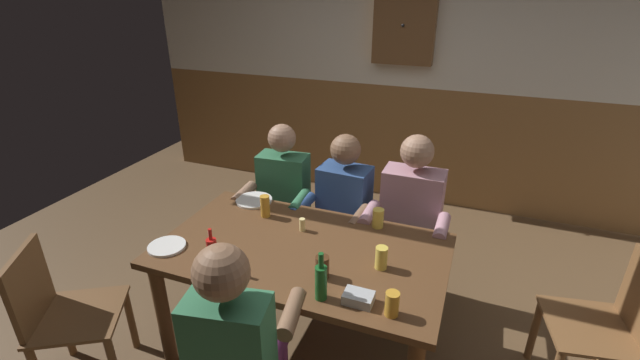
{
  "coord_description": "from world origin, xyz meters",
  "views": [
    {
      "loc": [
        0.84,
        -2.02,
        2.13
      ],
      "look_at": [
        0.0,
        0.15,
        1.06
      ],
      "focal_mm": 24.3,
      "sensor_mm": 36.0,
      "label": 1
    }
  ],
  "objects_px": {
    "condiment_caddy": "(358,298)",
    "bottle_1": "(321,281)",
    "person_3": "(238,344)",
    "person_1": "(340,209)",
    "pint_glass_2": "(322,267)",
    "chair_empty_near_right": "(608,326)",
    "plate_1": "(254,200)",
    "pint_glass_3": "(381,258)",
    "pint_glass_1": "(265,206)",
    "wall_dart_cabinet": "(405,25)",
    "person_0": "(280,198)",
    "pint_glass_4": "(392,304)",
    "table_candle": "(302,225)",
    "chair_empty_far_end": "(62,313)",
    "plate_0": "(167,246)",
    "bottle_0": "(213,253)",
    "person_2": "(409,217)",
    "dining_table": "(303,264)",
    "pint_glass_0": "(378,218)"
  },
  "relations": [
    {
      "from": "person_3",
      "to": "bottle_1",
      "type": "distance_m",
      "value": 0.46
    },
    {
      "from": "dining_table",
      "to": "bottle_0",
      "type": "xyz_separation_m",
      "value": [
        -0.35,
        -0.35,
        0.2
      ]
    },
    {
      "from": "plate_1",
      "to": "pint_glass_3",
      "type": "height_order",
      "value": "pint_glass_3"
    },
    {
      "from": "pint_glass_1",
      "to": "pint_glass_4",
      "type": "xyz_separation_m",
      "value": [
        0.95,
        -0.6,
        -0.01
      ]
    },
    {
      "from": "person_0",
      "to": "person_1",
      "type": "bearing_deg",
      "value": 176.24
    },
    {
      "from": "person_2",
      "to": "pint_glass_2",
      "type": "height_order",
      "value": "person_2"
    },
    {
      "from": "person_1",
      "to": "chair_empty_near_right",
      "type": "bearing_deg",
      "value": 170.44
    },
    {
      "from": "pint_glass_4",
      "to": "person_3",
      "type": "bearing_deg",
      "value": -150.81
    },
    {
      "from": "bottle_1",
      "to": "chair_empty_near_right",
      "type": "bearing_deg",
      "value": 25.51
    },
    {
      "from": "bottle_0",
      "to": "bottle_1",
      "type": "xyz_separation_m",
      "value": [
        0.6,
        -0.01,
        0.0
      ]
    },
    {
      "from": "person_2",
      "to": "pint_glass_1",
      "type": "distance_m",
      "value": 0.97
    },
    {
      "from": "person_0",
      "to": "pint_glass_2",
      "type": "relative_size",
      "value": 10.12
    },
    {
      "from": "pint_glass_4",
      "to": "wall_dart_cabinet",
      "type": "xyz_separation_m",
      "value": [
        -0.53,
        2.62,
        0.95
      ]
    },
    {
      "from": "pint_glass_3",
      "to": "wall_dart_cabinet",
      "type": "xyz_separation_m",
      "value": [
        -0.41,
        2.3,
        0.95
      ]
    },
    {
      "from": "person_2",
      "to": "pint_glass_4",
      "type": "bearing_deg",
      "value": 96.29
    },
    {
      "from": "table_candle",
      "to": "pint_glass_3",
      "type": "height_order",
      "value": "pint_glass_3"
    },
    {
      "from": "bottle_1",
      "to": "wall_dart_cabinet",
      "type": "height_order",
      "value": "wall_dart_cabinet"
    },
    {
      "from": "pint_glass_0",
      "to": "chair_empty_far_end",
      "type": "bearing_deg",
      "value": -144.7
    },
    {
      "from": "pint_glass_3",
      "to": "pint_glass_1",
      "type": "bearing_deg",
      "value": 161.63
    },
    {
      "from": "condiment_caddy",
      "to": "bottle_1",
      "type": "distance_m",
      "value": 0.19
    },
    {
      "from": "plate_1",
      "to": "pint_glass_4",
      "type": "bearing_deg",
      "value": -33.93
    },
    {
      "from": "person_0",
      "to": "bottle_1",
      "type": "relative_size",
      "value": 4.78
    },
    {
      "from": "pint_glass_4",
      "to": "pint_glass_0",
      "type": "bearing_deg",
      "value": 108.77
    },
    {
      "from": "chair_empty_far_end",
      "to": "wall_dart_cabinet",
      "type": "xyz_separation_m",
      "value": [
        1.2,
        2.95,
        1.29
      ]
    },
    {
      "from": "plate_0",
      "to": "pint_glass_3",
      "type": "relative_size",
      "value": 1.68
    },
    {
      "from": "condiment_caddy",
      "to": "pint_glass_1",
      "type": "relative_size",
      "value": 0.98
    },
    {
      "from": "bottle_0",
      "to": "chair_empty_near_right",
      "type": "bearing_deg",
      "value": 17.98
    },
    {
      "from": "person_1",
      "to": "pint_glass_2",
      "type": "xyz_separation_m",
      "value": [
        0.21,
        -0.9,
        0.16
      ]
    },
    {
      "from": "wall_dart_cabinet",
      "to": "bottle_0",
      "type": "bearing_deg",
      "value": -98.79
    },
    {
      "from": "pint_glass_0",
      "to": "chair_empty_near_right",
      "type": "bearing_deg",
      "value": -3.73
    },
    {
      "from": "chair_empty_near_right",
      "to": "plate_1",
      "type": "height_order",
      "value": "chair_empty_near_right"
    },
    {
      "from": "plate_0",
      "to": "bottle_0",
      "type": "height_order",
      "value": "bottle_0"
    },
    {
      "from": "chair_empty_near_right",
      "to": "bottle_1",
      "type": "relative_size",
      "value": 3.49
    },
    {
      "from": "condiment_caddy",
      "to": "pint_glass_3",
      "type": "height_order",
      "value": "pint_glass_3"
    },
    {
      "from": "plate_0",
      "to": "bottle_1",
      "type": "relative_size",
      "value": 0.83
    },
    {
      "from": "pint_glass_4",
      "to": "bottle_1",
      "type": "bearing_deg",
      "value": -178.27
    },
    {
      "from": "plate_1",
      "to": "dining_table",
      "type": "bearing_deg",
      "value": -37.11
    },
    {
      "from": "pint_glass_2",
      "to": "plate_1",
      "type": "bearing_deg",
      "value": 140.23
    },
    {
      "from": "chair_empty_far_end",
      "to": "bottle_1",
      "type": "distance_m",
      "value": 1.48
    },
    {
      "from": "chair_empty_far_end",
      "to": "pint_glass_2",
      "type": "bearing_deg",
      "value": 78.69
    },
    {
      "from": "dining_table",
      "to": "pint_glass_4",
      "type": "distance_m",
      "value": 0.71
    },
    {
      "from": "wall_dart_cabinet",
      "to": "pint_glass_4",
      "type": "bearing_deg",
      "value": -78.49
    },
    {
      "from": "dining_table",
      "to": "bottle_0",
      "type": "relative_size",
      "value": 6.66
    },
    {
      "from": "person_0",
      "to": "pint_glass_2",
      "type": "distance_m",
      "value": 1.13
    },
    {
      "from": "condiment_caddy",
      "to": "pint_glass_4",
      "type": "relative_size",
      "value": 1.17
    },
    {
      "from": "person_2",
      "to": "bottle_0",
      "type": "distance_m",
      "value": 1.35
    },
    {
      "from": "chair_empty_far_end",
      "to": "pint_glass_2",
      "type": "xyz_separation_m",
      "value": [
        1.35,
        0.47,
        0.34
      ]
    },
    {
      "from": "person_3",
      "to": "pint_glass_3",
      "type": "height_order",
      "value": "person_3"
    },
    {
      "from": "person_0",
      "to": "person_2",
      "type": "xyz_separation_m",
      "value": [
        0.96,
        0.01,
        0.03
      ]
    },
    {
      "from": "table_candle",
      "to": "bottle_1",
      "type": "bearing_deg",
      "value": -58.6
    }
  ]
}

